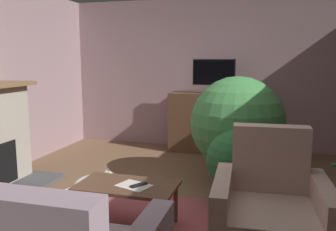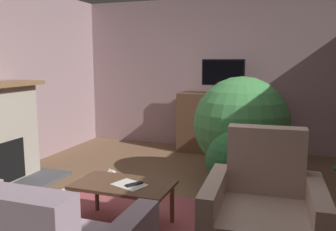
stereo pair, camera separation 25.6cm
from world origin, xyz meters
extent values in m
cube|color=brown|center=(0.00, 0.00, -0.02)|extent=(5.87, 6.49, 0.04)
cube|color=gray|center=(0.00, 3.00, 1.32)|extent=(5.87, 0.10, 2.64)
cube|color=#4C4C51|center=(-1.98, -0.02, 0.02)|extent=(0.50, 1.59, 0.04)
cube|color=#402A1C|center=(0.02, 2.65, 0.03)|extent=(1.43, 0.47, 0.06)
cube|color=brown|center=(0.02, 2.65, 0.51)|extent=(1.49, 0.53, 1.02)
sphere|color=tan|center=(-0.25, 2.37, 0.56)|extent=(0.03, 0.03, 0.03)
sphere|color=tan|center=(0.29, 2.37, 0.56)|extent=(0.03, 0.03, 0.03)
cube|color=black|center=(0.02, 2.60, 1.05)|extent=(0.25, 0.20, 0.06)
cylinder|color=black|center=(0.02, 2.60, 1.12)|extent=(0.04, 0.04, 0.08)
cube|color=black|center=(0.02, 2.60, 1.37)|extent=(0.71, 0.05, 0.43)
cube|color=black|center=(0.02, 2.57, 1.37)|extent=(0.67, 0.01, 0.39)
cube|color=brown|center=(-0.35, -0.40, 0.41)|extent=(0.94, 0.53, 0.03)
cylinder|color=brown|center=(0.06, -0.19, 0.20)|extent=(0.04, 0.04, 0.40)
cylinder|color=brown|center=(-0.77, -0.19, 0.20)|extent=(0.04, 0.04, 0.40)
cylinder|color=brown|center=(0.06, -0.62, 0.20)|extent=(0.04, 0.04, 0.40)
cylinder|color=brown|center=(-0.77, -0.61, 0.20)|extent=(0.04, 0.04, 0.40)
cube|color=black|center=(-0.23, -0.42, 0.44)|extent=(0.13, 0.17, 0.02)
cube|color=silver|center=(-0.28, -0.43, 0.43)|extent=(0.36, 0.31, 0.01)
cube|color=#BC9E8E|center=(0.93, -0.21, 0.72)|extent=(0.66, 0.21, 0.58)
cube|color=#BC9E8E|center=(1.33, -0.54, 0.31)|extent=(0.17, 0.89, 0.63)
cube|color=#BC9E8E|center=(0.55, -0.58, 0.31)|extent=(0.17, 0.89, 0.63)
cylinder|color=#3D4C5B|center=(0.54, 1.08, 0.14)|extent=(0.38, 0.38, 0.27)
sphere|color=#3D7F42|center=(0.54, 1.08, 0.79)|extent=(1.18, 1.18, 1.18)
cylinder|color=slate|center=(0.60, 0.32, 0.12)|extent=(0.29, 0.29, 0.24)
sphere|color=#235B2D|center=(0.60, 0.32, 0.53)|extent=(0.65, 0.65, 0.65)
ellipsoid|color=beige|center=(-1.15, 0.34, 0.10)|extent=(0.40, 0.45, 0.20)
sphere|color=beige|center=(-1.00, 0.55, 0.13)|extent=(0.15, 0.15, 0.15)
cone|color=beige|center=(-1.03, 0.57, 0.20)|extent=(0.04, 0.04, 0.04)
cone|color=beige|center=(-0.96, 0.52, 0.20)|extent=(0.04, 0.04, 0.04)
cylinder|color=beige|center=(-1.36, 0.13, 0.06)|extent=(0.16, 0.20, 0.07)
camera|label=1|loc=(0.86, -3.39, 1.58)|focal=38.20mm
camera|label=2|loc=(1.11, -3.31, 1.58)|focal=38.20mm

